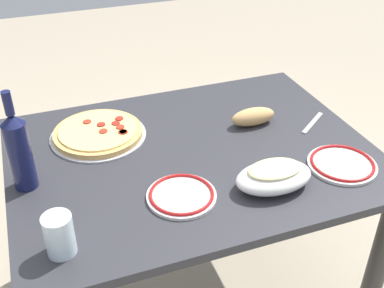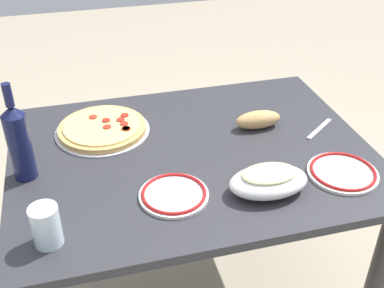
{
  "view_description": "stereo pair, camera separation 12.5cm",
  "coord_description": "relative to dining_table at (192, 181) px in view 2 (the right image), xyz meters",
  "views": [
    {
      "loc": [
        0.46,
        1.25,
        1.64
      ],
      "look_at": [
        0.0,
        0.0,
        0.77
      ],
      "focal_mm": 45.12,
      "sensor_mm": 36.0,
      "label": 1
    },
    {
      "loc": [
        0.34,
        1.29,
        1.64
      ],
      "look_at": [
        0.0,
        0.0,
        0.77
      ],
      "focal_mm": 45.12,
      "sensor_mm": 36.0,
      "label": 2
    }
  ],
  "objects": [
    {
      "name": "pepperoni_pizza",
      "position": [
        0.27,
        -0.2,
        0.14
      ],
      "size": [
        0.33,
        0.33,
        0.03
      ],
      "color": "#B7B7BC",
      "rests_on": "dining_table"
    },
    {
      "name": "baked_pasta_dish",
      "position": [
        -0.16,
        0.26,
        0.17
      ],
      "size": [
        0.24,
        0.15,
        0.08
      ],
      "color": "white",
      "rests_on": "dining_table"
    },
    {
      "name": "side_plate_near",
      "position": [
        -0.42,
        0.24,
        0.13
      ],
      "size": [
        0.22,
        0.22,
        0.02
      ],
      "color": "white",
      "rests_on": "dining_table"
    },
    {
      "name": "side_plate_far",
      "position": [
        0.11,
        0.21,
        0.13
      ],
      "size": [
        0.21,
        0.21,
        0.02
      ],
      "color": "white",
      "rests_on": "dining_table"
    },
    {
      "name": "bread_loaf",
      "position": [
        -0.27,
        -0.09,
        0.16
      ],
      "size": [
        0.17,
        0.07,
        0.06
      ],
      "primitive_type": "ellipsoid",
      "color": "tan",
      "rests_on": "dining_table"
    },
    {
      "name": "dining_table",
      "position": [
        0.0,
        0.0,
        0.0
      ],
      "size": [
        1.2,
        0.9,
        0.74
      ],
      "color": "#2D2D33",
      "rests_on": "ground"
    },
    {
      "name": "water_glass",
      "position": [
        0.47,
        0.31,
        0.18
      ],
      "size": [
        0.08,
        0.08,
        0.12
      ],
      "primitive_type": "cylinder",
      "color": "silver",
      "rests_on": "dining_table"
    },
    {
      "name": "wine_bottle",
      "position": [
        0.53,
        -0.0,
        0.26
      ],
      "size": [
        0.07,
        0.07,
        0.32
      ],
      "color": "#141942",
      "rests_on": "dining_table"
    },
    {
      "name": "fork_right",
      "position": [
        -0.48,
        -0.02,
        0.13
      ],
      "size": [
        0.15,
        0.11,
        0.0
      ],
      "primitive_type": "cube",
      "rotation": [
        0.0,
        0.0,
        3.78
      ],
      "color": "#B7B7BC",
      "rests_on": "dining_table"
    }
  ]
}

